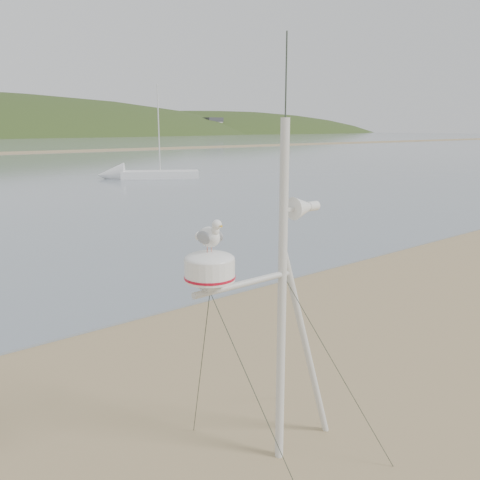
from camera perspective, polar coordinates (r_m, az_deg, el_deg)
mast_rig at (r=5.46m, az=4.50°, el=-14.32°), size 1.95×2.08×4.39m
sailboat_white_near at (r=36.29m, az=-11.86°, el=7.20°), size 6.79×5.14×6.92m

